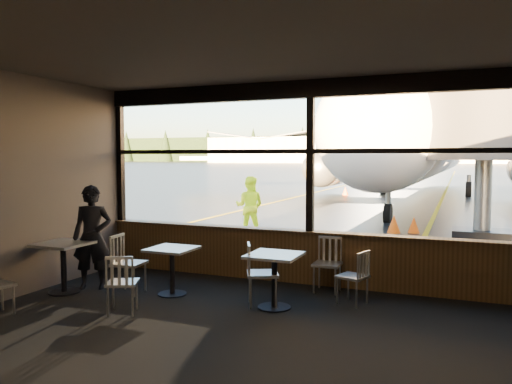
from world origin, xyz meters
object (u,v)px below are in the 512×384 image
Objects in this scene: cafe_table_mid at (172,271)px; chair_near_n at (327,265)px; chair_mid_w at (129,264)px; chair_near_w at (263,274)px; passenger at (92,237)px; chair_near_e at (352,277)px; cone_extra at (414,225)px; ground_crew at (250,206)px; cone_wing at (345,191)px; cafe_table_left at (64,268)px; cone_nose at (394,224)px; chair_mid_s at (123,283)px; airliner at (425,96)px; cafe_table_near at (274,281)px.

cafe_table_mid is 0.85× the size of chair_near_n.
chair_mid_w is at bearing -164.36° from cafe_table_mid.
chair_near_w is 2.24m from chair_mid_w.
chair_near_n is 3.91m from passenger.
cone_extra is (0.23, 7.73, -0.18)m from chair_near_e.
chair_near_w is 0.56× the size of ground_crew.
chair_near_w is 1.96× the size of cone_wing.
chair_mid_w is 0.58× the size of ground_crew.
cone_extra is (4.67, 8.89, -0.18)m from cafe_table_left.
cone_extra is at bearing 62.30° from cafe_table_left.
passenger reaches higher than cone_extra.
chair_near_e is 3.53m from chair_mid_w.
cone_nose is at bearing -92.66° from chair_near_n.
passenger is at bearing -117.53° from cone_extra.
passenger reaches higher than chair_near_w.
cone_extra is at bearing 149.77° from chair_mid_w.
chair_near_n is 1.05× the size of chair_mid_s.
ground_crew reaches higher than chair_mid_w.
passenger is 9.13m from cone_nose.
chair_near_w is (1.55, 0.01, 0.09)m from cafe_table_mid.
chair_near_w is at bearing -90.38° from airliner.
airliner is 47.81× the size of cafe_table_mid.
cone_nose is at bearing 73.10° from cafe_table_mid.
cafe_table_left is 0.92× the size of chair_near_n.
cafe_table_mid is 0.44× the size of passenger.
chair_mid_w is 9.27m from cone_extra.
ground_crew is at bearing 116.19° from cafe_table_near.
cafe_table_near reaches higher than cone_nose.
cafe_table_left is 0.48× the size of passenger.
chair_near_n reaches higher than cafe_table_mid.
chair_near_n is at bearing 26.29° from cafe_table_mid.
cafe_table_mid is 1.59× the size of cone_wing.
chair_mid_s is at bearing -60.55° from passenger.
chair_near_w is 0.98× the size of chair_mid_w.
chair_mid_s is 0.50× the size of passenger.
cafe_table_near is 3.47m from cafe_table_left.
cone_extra is (3.12, 9.39, -0.20)m from chair_mid_s.
chair_mid_w is at bearing -86.67° from cone_wing.
cone_wing is (-3.52, 21.94, -0.23)m from chair_near_w.
chair_near_e is 7.73m from cone_extra.
cafe_table_near reaches higher than cone_extra.
chair_near_w is at bearing 164.12° from cafe_table_near.
ground_crew reaches higher than cafe_table_near.
cafe_table_mid is 22.04m from cone_wing.
cone_nose is at bearing -158.74° from ground_crew.
chair_near_e is at bearing 11.99° from cafe_table_mid.
chair_near_e is at bearing -87.65° from cone_nose.
chair_near_e is 0.48× the size of passenger.
cone_wing is at bearing 163.53° from chair_near_w.
cafe_table_near is 1.19m from chair_near_e.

